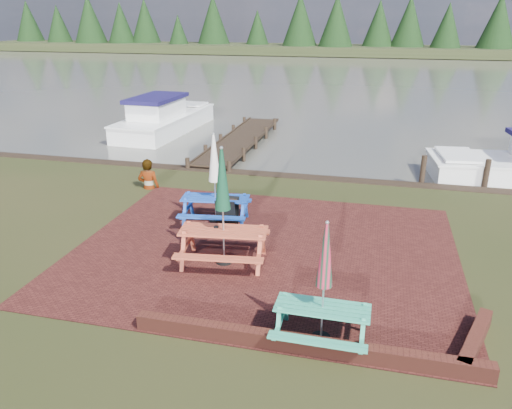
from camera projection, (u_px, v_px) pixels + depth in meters
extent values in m
plane|color=black|center=(255.00, 270.00, 11.09)|extent=(120.00, 120.00, 0.00)
cube|color=#381411|center=(265.00, 250.00, 11.99)|extent=(9.00, 7.50, 0.02)
cube|color=#4C1E16|center=(304.00, 345.00, 8.34)|extent=(6.00, 0.22, 0.30)
cube|color=#4C1E16|center=(475.00, 341.00, 8.44)|extent=(0.82, 1.77, 0.30)
cube|color=#403F37|center=(355.00, 78.00, 44.64)|extent=(120.00, 60.00, 0.02)
cube|color=black|center=(367.00, 50.00, 70.75)|extent=(120.00, 10.00, 1.20)
cube|color=teal|center=(323.00, 308.00, 8.47)|extent=(1.62, 0.64, 0.04)
cube|color=teal|center=(317.00, 342.00, 8.01)|extent=(1.61, 0.23, 0.04)
cube|color=teal|center=(326.00, 302.00, 9.11)|extent=(1.61, 0.23, 0.04)
cube|color=teal|center=(282.00, 318.00, 8.75)|extent=(0.08, 1.40, 0.66)
cube|color=teal|center=(363.00, 330.00, 8.43)|extent=(0.08, 1.40, 0.66)
cylinder|color=black|center=(321.00, 338.00, 8.69)|extent=(0.32, 0.32, 0.09)
cylinder|color=#B2B2B7|center=(324.00, 284.00, 8.31)|extent=(0.03, 0.03, 2.24)
cone|color=red|center=(325.00, 255.00, 8.12)|extent=(0.29, 0.29, 1.12)
cube|color=#BB4A2F|center=(223.00, 231.00, 11.13)|extent=(2.03, 1.00, 0.04)
cube|color=#BB4A2F|center=(218.00, 258.00, 10.56)|extent=(1.96, 0.51, 0.04)
cube|color=#BB4A2F|center=(229.00, 230.00, 11.93)|extent=(1.96, 0.51, 0.04)
cube|color=#BB4A2F|center=(187.00, 245.00, 11.37)|extent=(0.30, 1.68, 0.80)
cube|color=#BB4A2F|center=(261.00, 249.00, 11.19)|extent=(0.30, 1.68, 0.80)
cylinder|color=black|center=(224.00, 261.00, 11.40)|extent=(0.39, 0.39, 0.11)
cylinder|color=#B2B2B7|center=(223.00, 208.00, 10.94)|extent=(0.04, 0.04, 2.70)
cone|color=#0F3924|center=(222.00, 180.00, 10.70)|extent=(0.35, 0.35, 1.35)
cube|color=#1746AF|center=(215.00, 198.00, 13.32)|extent=(1.86, 0.92, 0.04)
cube|color=#1746AF|center=(211.00, 217.00, 12.79)|extent=(1.80, 0.47, 0.04)
cube|color=#1746AF|center=(220.00, 199.00, 14.04)|extent=(1.80, 0.47, 0.04)
cube|color=#1746AF|center=(188.00, 210.00, 13.53)|extent=(0.28, 1.54, 0.73)
cube|color=#1746AF|center=(244.00, 212.00, 13.37)|extent=(0.28, 1.54, 0.73)
cylinder|color=black|center=(216.00, 222.00, 13.56)|extent=(0.36, 0.36, 0.10)
cylinder|color=#B2B2B7|center=(215.00, 180.00, 13.14)|extent=(0.04, 0.04, 2.47)
cone|color=silver|center=(214.00, 158.00, 12.92)|extent=(0.32, 0.32, 1.24)
cube|color=black|center=(226.00, 216.00, 12.95)|extent=(0.53, 0.22, 0.85)
cube|color=black|center=(229.00, 212.00, 13.21)|extent=(0.53, 0.22, 0.85)
cube|color=black|center=(227.00, 199.00, 12.93)|extent=(0.53, 0.05, 0.03)
cube|color=black|center=(241.00, 139.00, 22.26)|extent=(1.60, 9.00, 0.06)
cube|color=black|center=(225.00, 137.00, 22.41)|extent=(0.08, 9.00, 0.08)
cube|color=black|center=(257.00, 139.00, 22.07)|extent=(0.08, 9.00, 0.08)
cylinder|color=black|center=(188.00, 171.00, 18.44)|extent=(0.16, 0.16, 1.00)
cylinder|color=black|center=(229.00, 174.00, 18.08)|extent=(0.16, 0.16, 1.00)
cube|color=white|center=(166.00, 125.00, 24.95)|extent=(2.70, 7.05, 0.99)
cube|color=white|center=(165.00, 115.00, 24.76)|extent=(2.76, 7.19, 0.08)
cube|color=white|center=(157.00, 108.00, 23.85)|extent=(1.85, 2.99, 0.84)
cube|color=#16113F|center=(156.00, 98.00, 23.68)|extent=(2.06, 3.42, 0.18)
cube|color=white|center=(187.00, 104.00, 27.08)|extent=(2.08, 1.34, 0.10)
cube|color=white|center=(458.00, 155.00, 17.58)|extent=(1.43, 2.12, 0.09)
imported|color=gray|center=(147.00, 159.00, 15.96)|extent=(0.76, 0.54, 1.95)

